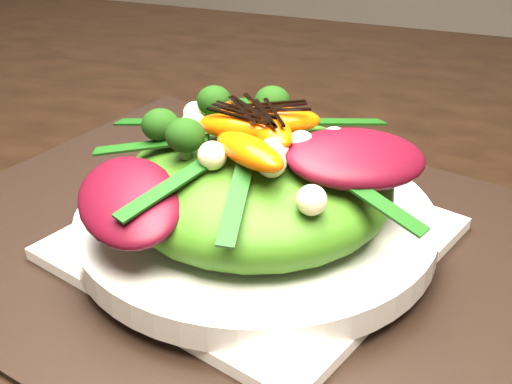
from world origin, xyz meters
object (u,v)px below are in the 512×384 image
(lettuce_mound, at_px, (256,185))
(salad_bowl, at_px, (256,222))
(plate_base, at_px, (256,238))
(dining_table, at_px, (242,160))
(placemat, at_px, (256,246))
(orange_segment, at_px, (251,113))

(lettuce_mound, bearing_deg, salad_bowl, 63.43)
(plate_base, distance_m, lettuce_mound, 0.04)
(plate_base, bearing_deg, lettuce_mound, 116.57)
(dining_table, height_order, lettuce_mound, dining_table)
(placemat, relative_size, lettuce_mound, 2.60)
(dining_table, relative_size, plate_base, 7.02)
(placemat, relative_size, plate_base, 2.16)
(dining_table, bearing_deg, lettuce_mound, -65.93)
(salad_bowl, xyz_separation_m, lettuce_mound, (-0.00, -0.00, 0.03))
(salad_bowl, relative_size, orange_segment, 3.83)
(placemat, distance_m, lettuce_mound, 0.05)
(dining_table, bearing_deg, placemat, -65.93)
(placemat, xyz_separation_m, orange_segment, (-0.02, 0.03, 0.09))
(placemat, height_order, orange_segment, orange_segment)
(orange_segment, bearing_deg, plate_base, -65.13)
(salad_bowl, bearing_deg, dining_table, 114.07)
(salad_bowl, bearing_deg, plate_base, -90.00)
(dining_table, distance_m, salad_bowl, 0.19)
(plate_base, height_order, salad_bowl, salad_bowl)
(dining_table, distance_m, plate_base, 0.18)
(dining_table, bearing_deg, salad_bowl, -65.93)
(dining_table, relative_size, salad_bowl, 6.32)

